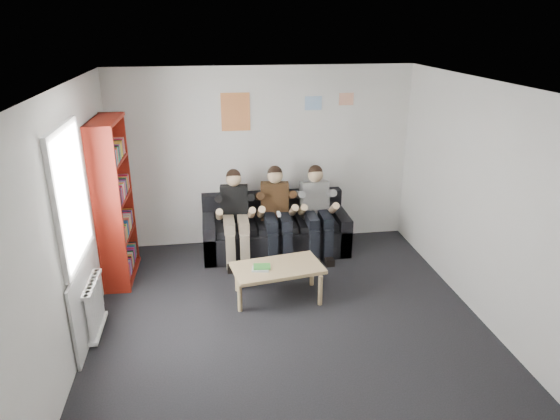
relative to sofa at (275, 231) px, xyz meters
name	(u,v)px	position (x,y,z in m)	size (l,w,h in m)	color
room_shell	(291,218)	(-0.12, -2.09, 1.05)	(5.00, 5.00, 5.00)	black
sofa	(275,231)	(0.00, 0.00, 0.00)	(2.15, 0.88, 0.83)	black
bookshelf	(115,202)	(-2.18, -0.53, 0.78)	(0.33, 0.98, 2.17)	maroon
coffee_table	(278,270)	(-0.16, -1.41, 0.09)	(1.10, 0.60, 0.44)	tan
game_cases	(261,268)	(-0.37, -1.45, 0.16)	(0.23, 0.18, 0.03)	silver
person_left	(235,217)	(-0.60, -0.20, 0.35)	(0.40, 0.86, 1.31)	black
person_middle	(277,214)	(0.00, -0.20, 0.36)	(0.41, 0.88, 1.33)	#473017
person_right	(317,212)	(0.60, -0.20, 0.36)	(0.40, 0.87, 1.32)	silver
radiator	(95,306)	(-2.27, -1.89, 0.05)	(0.10, 0.64, 0.60)	white
window	(79,251)	(-2.34, -1.89, 0.73)	(0.05, 1.30, 2.36)	white
poster_large	(236,112)	(-0.52, 0.40, 1.75)	(0.42, 0.01, 0.55)	#E4BA50
poster_blue	(313,103)	(0.63, 0.40, 1.85)	(0.25, 0.01, 0.20)	#449BE8
poster_pink	(346,99)	(1.13, 0.40, 1.90)	(0.22, 0.01, 0.18)	#CC3FA3
poster_sign	(193,99)	(-1.12, 0.40, 1.95)	(0.20, 0.01, 0.14)	white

